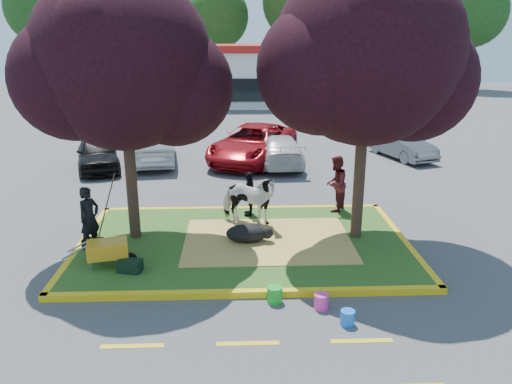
{
  "coord_description": "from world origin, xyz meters",
  "views": [
    {
      "loc": [
        -0.15,
        -11.68,
        5.13
      ],
      "look_at": [
        0.32,
        0.5,
        1.28
      ],
      "focal_mm": 35.0,
      "sensor_mm": 36.0,
      "label": 1
    }
  ],
  "objects_px": {
    "handler": "(89,219)",
    "wheelbarrow": "(108,249)",
    "cow": "(248,200)",
    "bucket_pink": "(321,301)",
    "bucket_green": "(275,294)",
    "car_silver": "(154,144)",
    "car_black": "(98,153)",
    "bucket_blue": "(348,318)",
    "calf": "(247,233)"
  },
  "relations": [
    {
      "from": "handler",
      "to": "wheelbarrow",
      "type": "bearing_deg",
      "value": -113.27
    },
    {
      "from": "cow",
      "to": "bucket_pink",
      "type": "distance_m",
      "value": 4.48
    },
    {
      "from": "bucket_green",
      "to": "car_silver",
      "type": "relative_size",
      "value": 0.07
    },
    {
      "from": "bucket_green",
      "to": "bucket_pink",
      "type": "bearing_deg",
      "value": -17.65
    },
    {
      "from": "wheelbarrow",
      "to": "car_black",
      "type": "relative_size",
      "value": 0.41
    },
    {
      "from": "bucket_blue",
      "to": "cow",
      "type": "bearing_deg",
      "value": 109.73
    },
    {
      "from": "handler",
      "to": "car_black",
      "type": "distance_m",
      "value": 8.5
    },
    {
      "from": "calf",
      "to": "cow",
      "type": "bearing_deg",
      "value": 107.06
    },
    {
      "from": "car_silver",
      "to": "bucket_green",
      "type": "bearing_deg",
      "value": 102.58
    },
    {
      "from": "wheelbarrow",
      "to": "bucket_pink",
      "type": "height_order",
      "value": "wheelbarrow"
    },
    {
      "from": "cow",
      "to": "car_black",
      "type": "relative_size",
      "value": 0.43
    },
    {
      "from": "bucket_pink",
      "to": "bucket_blue",
      "type": "distance_m",
      "value": 0.71
    },
    {
      "from": "bucket_pink",
      "to": "handler",
      "type": "bearing_deg",
      "value": 152.19
    },
    {
      "from": "handler",
      "to": "car_silver",
      "type": "xyz_separation_m",
      "value": [
        0.11,
        9.24,
        -0.17
      ]
    },
    {
      "from": "handler",
      "to": "wheelbarrow",
      "type": "relative_size",
      "value": 0.99
    },
    {
      "from": "cow",
      "to": "car_silver",
      "type": "xyz_separation_m",
      "value": [
        -3.72,
        7.74,
        -0.09
      ]
    },
    {
      "from": "calf",
      "to": "bucket_pink",
      "type": "relative_size",
      "value": 3.46
    },
    {
      "from": "wheelbarrow",
      "to": "calf",
      "type": "bearing_deg",
      "value": 8.73
    },
    {
      "from": "wheelbarrow",
      "to": "bucket_blue",
      "type": "distance_m",
      "value": 5.45
    },
    {
      "from": "handler",
      "to": "car_black",
      "type": "xyz_separation_m",
      "value": [
        -1.99,
        8.26,
        -0.28
      ]
    },
    {
      "from": "cow",
      "to": "bucket_green",
      "type": "distance_m",
      "value": 4.02
    },
    {
      "from": "wheelbarrow",
      "to": "bucket_green",
      "type": "relative_size",
      "value": 4.76
    },
    {
      "from": "handler",
      "to": "bucket_pink",
      "type": "bearing_deg",
      "value": -84.18
    },
    {
      "from": "cow",
      "to": "wheelbarrow",
      "type": "height_order",
      "value": "cow"
    },
    {
      "from": "car_silver",
      "to": "calf",
      "type": "bearing_deg",
      "value": 105.22
    },
    {
      "from": "bucket_pink",
      "to": "car_silver",
      "type": "bearing_deg",
      "value": 112.89
    },
    {
      "from": "handler",
      "to": "bucket_blue",
      "type": "height_order",
      "value": "handler"
    },
    {
      "from": "calf",
      "to": "wheelbarrow",
      "type": "relative_size",
      "value": 0.66
    },
    {
      "from": "handler",
      "to": "car_black",
      "type": "bearing_deg",
      "value": 47.17
    },
    {
      "from": "bucket_blue",
      "to": "bucket_green",
      "type": "bearing_deg",
      "value": 145.82
    },
    {
      "from": "cow",
      "to": "calf",
      "type": "bearing_deg",
      "value": -158.84
    },
    {
      "from": "calf",
      "to": "car_silver",
      "type": "relative_size",
      "value": 0.23
    },
    {
      "from": "cow",
      "to": "car_black",
      "type": "bearing_deg",
      "value": 64.63
    },
    {
      "from": "bucket_pink",
      "to": "car_black",
      "type": "bearing_deg",
      "value": 123.07
    },
    {
      "from": "bucket_pink",
      "to": "car_silver",
      "type": "distance_m",
      "value": 13.01
    },
    {
      "from": "calf",
      "to": "bucket_green",
      "type": "xyz_separation_m",
      "value": [
        0.5,
        -2.73,
        -0.21
      ]
    },
    {
      "from": "handler",
      "to": "calf",
      "type": "bearing_deg",
      "value": -51.99
    },
    {
      "from": "bucket_pink",
      "to": "wheelbarrow",
      "type": "bearing_deg",
      "value": 158.98
    },
    {
      "from": "handler",
      "to": "bucket_green",
      "type": "relative_size",
      "value": 4.7
    },
    {
      "from": "handler",
      "to": "bucket_blue",
      "type": "distance_m",
      "value": 6.52
    },
    {
      "from": "bucket_green",
      "to": "car_silver",
      "type": "distance_m",
      "value": 12.42
    },
    {
      "from": "handler",
      "to": "bucket_pink",
      "type": "xyz_separation_m",
      "value": [
        5.16,
        -2.72,
        -0.78
      ]
    },
    {
      "from": "bucket_pink",
      "to": "cow",
      "type": "bearing_deg",
      "value": 107.53
    },
    {
      "from": "bucket_blue",
      "to": "car_black",
      "type": "xyz_separation_m",
      "value": [
        -7.55,
        11.57,
        0.51
      ]
    },
    {
      "from": "calf",
      "to": "car_black",
      "type": "bearing_deg",
      "value": 145.67
    },
    {
      "from": "cow",
      "to": "car_silver",
      "type": "height_order",
      "value": "cow"
    },
    {
      "from": "calf",
      "to": "bucket_blue",
      "type": "bearing_deg",
      "value": -43.83
    },
    {
      "from": "calf",
      "to": "bucket_blue",
      "type": "distance_m",
      "value": 4.03
    },
    {
      "from": "handler",
      "to": "bucket_green",
      "type": "distance_m",
      "value": 4.98
    },
    {
      "from": "cow",
      "to": "car_silver",
      "type": "relative_size",
      "value": 0.36
    }
  ]
}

